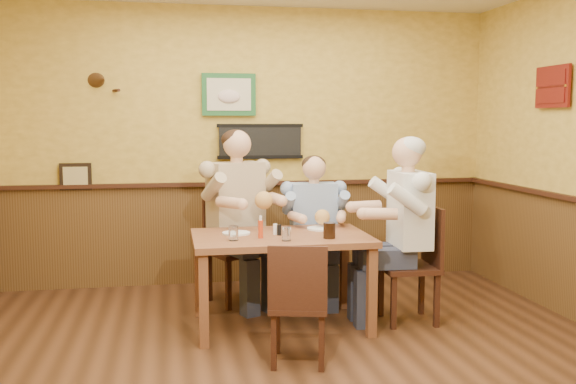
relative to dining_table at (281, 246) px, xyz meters
name	(u,v)px	position (x,y,z in m)	size (l,w,h in m)	color
room	(311,116)	(0.07, -0.79, 1.03)	(5.02, 5.03, 2.81)	#351E10
dining_table	(281,246)	(0.00, 0.00, 0.00)	(1.40, 0.90, 0.75)	brown
chair_back_left	(236,249)	(-0.28, 0.75, -0.16)	(0.46, 0.46, 0.99)	#3B1E12
chair_back_right	(313,256)	(0.42, 0.66, -0.23)	(0.39, 0.39, 0.85)	#3B1E12
chair_right_end	(409,264)	(1.06, -0.07, -0.18)	(0.44, 0.44, 0.96)	#3B1E12
chair_near_side	(299,302)	(-0.01, -0.80, -0.23)	(0.39, 0.39, 0.85)	#3B1E12
diner_tan_shirt	(236,226)	(-0.28, 0.75, 0.05)	(0.65, 0.65, 1.42)	#C8AF89
diner_blue_polo	(313,236)	(0.42, 0.66, -0.05)	(0.56, 0.56, 1.21)	#7F97BF
diner_white_elder	(409,240)	(1.06, -0.07, 0.03)	(0.63, 0.63, 1.37)	silver
water_glass_left	(233,233)	(-0.40, -0.17, 0.15)	(0.08, 0.08, 0.11)	white
water_glass_mid	(286,234)	(0.00, -0.26, 0.14)	(0.07, 0.07, 0.10)	silver
cola_tumbler	(329,230)	(0.35, -0.22, 0.15)	(0.09, 0.09, 0.12)	black
hot_sauce_bottle	(261,228)	(-0.18, -0.11, 0.17)	(0.04, 0.04, 0.16)	#C03714
salt_shaker	(275,229)	(-0.04, 0.03, 0.13)	(0.03, 0.03, 0.09)	white
pepper_shaker	(279,230)	(-0.02, -0.02, 0.14)	(0.03, 0.03, 0.09)	black
plate_far_left	(236,233)	(-0.35, 0.11, 0.10)	(0.23, 0.23, 0.02)	silver
plate_far_right	(321,228)	(0.38, 0.20, 0.10)	(0.23, 0.23, 0.02)	silver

